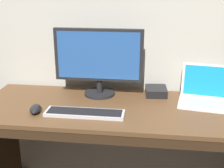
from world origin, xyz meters
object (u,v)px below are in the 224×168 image
laptop_white (205,95)px  computer_mouse (35,109)px  external_monitor (99,59)px  external_drive_box (156,91)px  wired_keyboard (85,113)px

laptop_white → computer_mouse: size_ratio=2.84×
external_monitor → computer_mouse: 0.49m
laptop_white → external_monitor: external_monitor is taller
external_monitor → external_drive_box: (0.36, 0.06, -0.22)m
wired_keyboard → external_drive_box: (0.40, 0.36, 0.01)m
wired_keyboard → external_monitor: bearing=84.2°
laptop_white → wired_keyboard: (-0.69, -0.27, -0.04)m
external_monitor → wired_keyboard: external_monitor is taller
laptop_white → computer_mouse: laptop_white is taller
external_monitor → external_drive_box: size_ratio=3.57×
laptop_white → external_drive_box: bearing=162.0°
external_monitor → external_drive_box: bearing=9.2°
computer_mouse → wired_keyboard: bearing=-10.6°
external_monitor → computer_mouse: bearing=-135.7°
laptop_white → wired_keyboard: bearing=-158.7°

